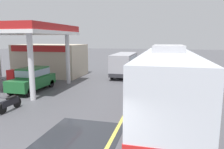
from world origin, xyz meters
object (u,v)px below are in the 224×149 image
Objects in this scene: coach_bus_main at (167,84)px; motorcycle_parked_forecourt at (10,103)px; car_trailing_behind_bus at (165,63)px; car_at_pump at (33,78)px; minibus_opposing_lane at (124,63)px; pedestrian_near_pump at (35,76)px.

motorcycle_parked_forecourt is at bearing -171.66° from coach_bus_main.
car_trailing_behind_bus is at bearing 90.34° from coach_bus_main.
motorcycle_parked_forecourt is 0.43× the size of car_trailing_behind_bus.
coach_bus_main is at bearing -17.43° from car_at_pump.
minibus_opposing_lane reaches higher than car_at_pump.
motorcycle_parked_forecourt is at bearing -116.33° from car_trailing_behind_bus.
minibus_opposing_lane is at bearing 48.25° from pedestrian_near_pump.
minibus_opposing_lane reaches higher than motorcycle_parked_forecourt.
minibus_opposing_lane reaches higher than pedestrian_near_pump.
car_trailing_behind_bus is at bearing 63.67° from motorcycle_parked_forecourt.
minibus_opposing_lane is 9.41m from pedestrian_near_pump.
pedestrian_near_pump is (-0.56, 1.16, -0.08)m from car_at_pump.
motorcycle_parked_forecourt is (-8.56, -1.25, -1.28)m from coach_bus_main.
motorcycle_parked_forecourt is at bearing -71.03° from car_at_pump.
coach_bus_main is 11.51m from pedestrian_near_pump.
pedestrian_near_pump is 15.62m from car_trailing_behind_bus.
pedestrian_near_pump is at bearing 157.88° from coach_bus_main.
coach_bus_main reaches higher than minibus_opposing_lane.
minibus_opposing_lane is at bearing -133.49° from car_trailing_behind_bus.
car_trailing_behind_bus is (-0.09, 15.85, -0.71)m from coach_bus_main.
coach_bus_main reaches higher than pedestrian_near_pump.
minibus_opposing_lane is 1.46× the size of car_trailing_behind_bus.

